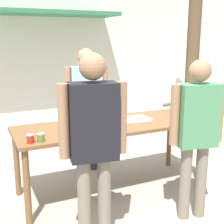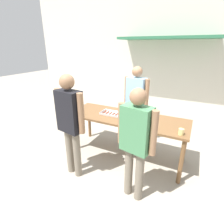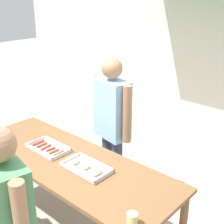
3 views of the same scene
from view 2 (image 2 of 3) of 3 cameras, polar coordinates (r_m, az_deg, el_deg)
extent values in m
plane|color=#A39989|center=(3.82, 4.27, -13.67)|extent=(24.00, 24.00, 0.00)
cube|color=beige|center=(7.03, 18.27, 20.64)|extent=(12.00, 0.12, 4.50)
cube|color=#2D704C|center=(6.49, 17.58, 22.10)|extent=(3.20, 1.00, 0.08)
cube|color=brown|center=(3.42, 4.65, -1.91)|extent=(2.35, 0.83, 0.04)
cylinder|color=brown|center=(3.86, -13.18, -6.75)|extent=(0.07, 0.07, 0.83)
cylinder|color=brown|center=(3.12, 21.68, -14.98)|extent=(0.07, 0.07, 0.83)
cylinder|color=brown|center=(4.36, -7.41, -3.01)|extent=(0.07, 0.07, 0.83)
cylinder|color=brown|center=(3.72, 22.83, -9.01)|extent=(0.07, 0.07, 0.83)
cube|color=silver|center=(3.52, 0.00, -0.70)|extent=(0.45, 0.27, 0.01)
cube|color=silver|center=(3.40, -0.98, -1.09)|extent=(0.45, 0.01, 0.03)
cube|color=silver|center=(3.62, 0.92, 0.30)|extent=(0.45, 0.01, 0.03)
cube|color=silver|center=(3.61, -3.11, 0.19)|extent=(0.01, 0.27, 0.03)
cube|color=silver|center=(3.43, 3.28, -0.97)|extent=(0.01, 0.27, 0.03)
cylinder|color=brown|center=(3.59, -2.44, 0.05)|extent=(0.03, 0.15, 0.03)
cylinder|color=brown|center=(3.56, -1.50, -0.18)|extent=(0.03, 0.13, 0.03)
cylinder|color=brown|center=(3.52, -0.51, -0.38)|extent=(0.04, 0.14, 0.03)
cylinder|color=brown|center=(3.50, 0.54, -0.57)|extent=(0.03, 0.11, 0.02)
cylinder|color=brown|center=(3.47, 1.49, -0.75)|extent=(0.03, 0.11, 0.02)
cylinder|color=brown|center=(3.45, 2.64, -0.86)|extent=(0.04, 0.13, 0.03)
cube|color=silver|center=(3.32, 8.87, -2.31)|extent=(0.46, 0.26, 0.01)
cube|color=silver|center=(3.20, 8.18, -2.77)|extent=(0.46, 0.01, 0.03)
cube|color=silver|center=(3.43, 9.55, -1.23)|extent=(0.46, 0.01, 0.03)
cube|color=silver|center=(3.38, 5.22, -1.32)|extent=(0.01, 0.26, 0.03)
cube|color=silver|center=(3.26, 12.70, -2.65)|extent=(0.01, 0.26, 0.03)
ellipsoid|color=#D6B77F|center=(3.36, 6.58, -1.54)|extent=(0.07, 0.10, 0.04)
ellipsoid|color=#D6B77F|center=(3.32, 8.93, -1.87)|extent=(0.06, 0.10, 0.04)
ellipsoid|color=#D6B77F|center=(3.28, 11.30, -2.27)|extent=(0.06, 0.12, 0.05)
cylinder|color=#B22319|center=(3.65, -12.41, 0.19)|extent=(0.08, 0.08, 0.08)
cylinder|color=#B2B2B7|center=(3.64, -12.46, 0.83)|extent=(0.07, 0.07, 0.01)
cylinder|color=#567A38|center=(3.59, -11.17, -0.09)|extent=(0.08, 0.08, 0.08)
cylinder|color=#B2B2B7|center=(3.57, -11.22, 0.56)|extent=(0.07, 0.07, 0.01)
cylinder|color=#DBC67A|center=(2.92, 21.63, -6.03)|extent=(0.08, 0.08, 0.10)
cylinder|color=#333851|center=(4.27, 6.30, -3.37)|extent=(0.13, 0.13, 0.84)
cylinder|color=#333851|center=(4.18, 8.52, -3.98)|extent=(0.13, 0.13, 0.84)
cube|color=#84B2DB|center=(3.97, 7.90, 6.27)|extent=(0.45, 0.30, 0.67)
sphere|color=#936B4C|center=(3.88, 8.25, 12.92)|extent=(0.23, 0.23, 0.23)
cylinder|color=#936B4C|center=(4.09, 4.76, 7.07)|extent=(0.09, 0.09, 0.63)
cylinder|color=#936B4C|center=(3.86, 11.25, 5.88)|extent=(0.09, 0.09, 0.63)
cylinder|color=#756B5B|center=(3.13, -11.30, -13.36)|extent=(0.12, 0.12, 0.85)
cylinder|color=#756B5B|center=(3.25, -13.63, -12.15)|extent=(0.12, 0.12, 0.85)
cube|color=black|center=(2.84, -13.68, 0.20)|extent=(0.45, 0.29, 0.67)
sphere|color=#936B4C|center=(2.72, -14.53, 9.52)|extent=(0.23, 0.23, 0.23)
cylinder|color=#936B4C|center=(2.66, -10.09, -0.60)|extent=(0.09, 0.09, 0.64)
cylinder|color=#936B4C|center=(3.03, -16.89, 1.49)|extent=(0.09, 0.09, 0.64)
cylinder|color=#756B5B|center=(2.71, 8.90, -19.99)|extent=(0.12, 0.12, 0.81)
cylinder|color=#756B5B|center=(2.78, 5.49, -18.61)|extent=(0.12, 0.12, 0.81)
cube|color=#478456|center=(2.34, 7.96, -5.59)|extent=(0.44, 0.30, 0.64)
sphere|color=#936B4C|center=(2.18, 8.55, 4.99)|extent=(0.22, 0.22, 0.22)
cylinder|color=#936B4C|center=(2.24, 13.45, -6.86)|extent=(0.09, 0.09, 0.61)
cylinder|color=#936B4C|center=(2.45, 3.02, -3.72)|extent=(0.09, 0.09, 0.61)
camera|label=1|loc=(2.74, -71.10, 0.85)|focal=50.00mm
camera|label=3|loc=(1.58, 68.85, 18.09)|focal=50.00mm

